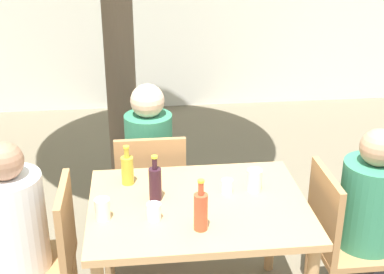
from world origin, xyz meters
The scene contains 14 objects.
dining_table_front centered at (0.00, 0.00, 0.65)m, with size 1.15×0.88×0.75m.
patio_chair_0 centered at (-0.81, 0.00, 0.49)m, with size 0.44×0.44×0.88m.
patio_chair_1 centered at (0.81, 0.00, 0.49)m, with size 0.44×0.44×0.88m.
patio_chair_2 centered at (-0.23, 0.67, 0.49)m, with size 0.44×0.44×0.88m.
person_seated_0 centered at (-1.04, 0.00, 0.51)m, with size 0.57×0.34×1.14m.
person_seated_1 centered at (1.04, 0.00, 0.50)m, with size 0.57×0.34×1.12m.
person_seated_2 centered at (-0.23, 0.91, 0.51)m, with size 0.31×0.56×1.15m.
soda_bottle_0 centered at (-0.02, -0.24, 0.85)m, with size 0.07×0.07×0.27m.
wine_bottle_1 centered at (-0.22, 0.07, 0.85)m, with size 0.07×0.07×0.25m.
oil_cruet_2 centered at (-0.37, 0.26, 0.84)m, with size 0.07×0.07×0.23m.
drinking_glass_0 centered at (0.17, 0.09, 0.79)m, with size 0.06×0.06×0.08m.
drinking_glass_1 centered at (-0.24, -0.13, 0.79)m, with size 0.07×0.07×0.09m.
drinking_glass_2 centered at (-0.49, -0.10, 0.80)m, with size 0.08×0.08×0.11m.
drinking_glass_3 centered at (0.32, 0.10, 0.81)m, with size 0.08×0.08×0.13m.
Camera 1 is at (-0.30, -2.42, 2.18)m, focal length 50.00 mm.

